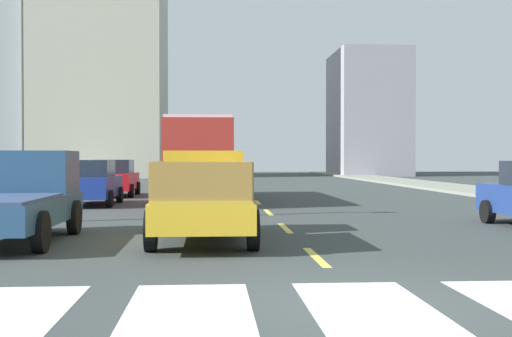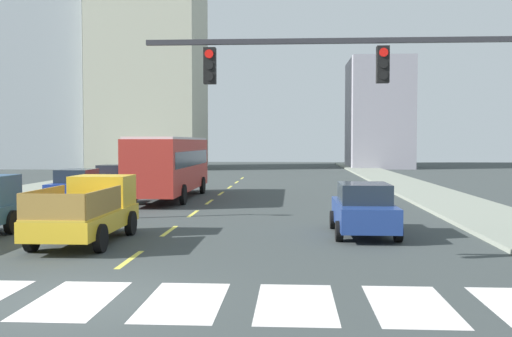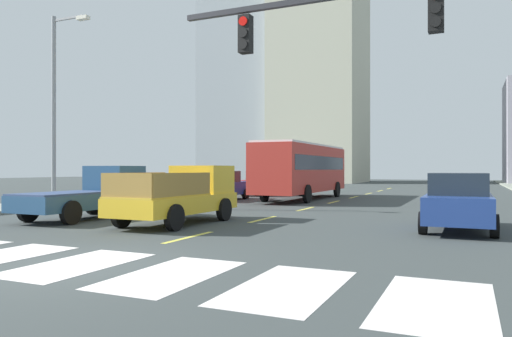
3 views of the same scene
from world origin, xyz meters
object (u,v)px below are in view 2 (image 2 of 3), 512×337
sedan_mid (364,209)px  sedan_near_left (115,179)px  traffic_signal_gantry (436,91)px  sedan_near_right (78,186)px  city_bus (170,163)px  pickup_stakebed (90,211)px

sedan_mid → sedan_near_left: bearing=131.0°
sedan_near_left → traffic_signal_gantry: size_ratio=0.44×
sedan_near_right → city_bus: bearing=34.4°
traffic_signal_gantry → sedan_mid: bearing=99.0°
pickup_stakebed → city_bus: 13.69m
city_bus → sedan_near_right: (-4.11, -2.70, -1.09)m
pickup_stakebed → city_bus: city_bus is taller
sedan_mid → pickup_stakebed: bearing=-168.8°
sedan_near_right → pickup_stakebed: bearing=-67.0°
city_bus → sedan_near_right: city_bus is taller
city_bus → sedan_mid: size_ratio=2.45×
pickup_stakebed → sedan_near_right: pickup_stakebed is taller
city_bus → sedan_near_left: city_bus is taller
pickup_stakebed → traffic_signal_gantry: traffic_signal_gantry is taller
sedan_near_left → sedan_near_right: bearing=-88.9°
pickup_stakebed → sedan_near_right: size_ratio=1.18×
city_bus → sedan_mid: 15.04m
sedan_near_right → traffic_signal_gantry: bearing=-46.3°
city_bus → sedan_mid: (8.93, -12.05, -1.09)m
sedan_near_left → traffic_signal_gantry: bearing=-55.1°
sedan_near_right → sedan_mid: (13.04, -9.35, 0.00)m
sedan_near_right → traffic_signal_gantry: 20.91m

